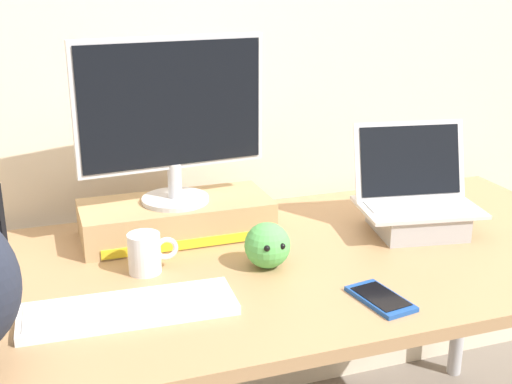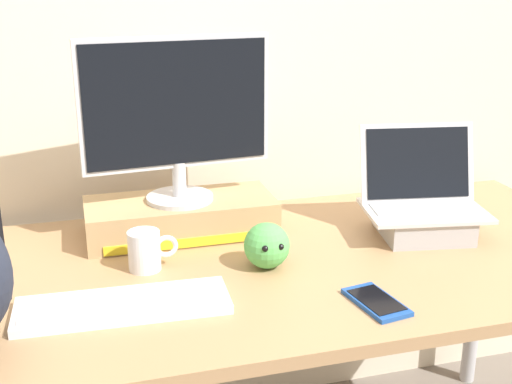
% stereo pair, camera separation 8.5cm
% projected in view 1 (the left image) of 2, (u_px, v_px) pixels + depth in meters
% --- Properties ---
extents(back_wall, '(7.00, 0.10, 2.60)m').
position_uv_depth(back_wall, '(197.00, 8.00, 1.88)').
color(back_wall, beige).
rests_on(back_wall, ground).
extents(desk, '(1.90, 0.83, 0.73)m').
position_uv_depth(desk, '(256.00, 285.00, 1.62)').
color(desk, '#A87F56').
rests_on(desk, ground).
extents(toner_box_yellow, '(0.50, 0.22, 0.09)m').
position_uv_depth(toner_box_yellow, '(176.00, 218.00, 1.75)').
color(toner_box_yellow, tan).
rests_on(toner_box_yellow, desk).
extents(desktop_monitor, '(0.49, 0.18, 0.43)m').
position_uv_depth(desktop_monitor, '(172.00, 116.00, 1.66)').
color(desktop_monitor, silver).
rests_on(desktop_monitor, toner_box_yellow).
extents(open_laptop, '(0.34, 0.27, 0.28)m').
position_uv_depth(open_laptop, '(416.00, 210.00, 1.78)').
color(open_laptop, '#ADADB2').
rests_on(open_laptop, desk).
extents(external_keyboard, '(0.45, 0.16, 0.02)m').
position_uv_depth(external_keyboard, '(129.00, 309.00, 1.36)').
color(external_keyboard, white).
rests_on(external_keyboard, desk).
extents(coffee_mug, '(0.12, 0.08, 0.10)m').
position_uv_depth(coffee_mug, '(146.00, 253.00, 1.54)').
color(coffee_mug, silver).
rests_on(coffee_mug, desk).
extents(cell_phone, '(0.10, 0.17, 0.01)m').
position_uv_depth(cell_phone, '(381.00, 298.00, 1.42)').
color(cell_phone, '#19479E').
rests_on(cell_phone, desk).
extents(plush_toy, '(0.11, 0.11, 0.11)m').
position_uv_depth(plush_toy, '(267.00, 245.00, 1.56)').
color(plush_toy, '#56B256').
rests_on(plush_toy, desk).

